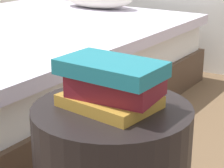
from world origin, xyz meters
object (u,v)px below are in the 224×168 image
at_px(book_ochre, 109,101).
at_px(bed, 20,63).
at_px(book_maroon, 116,85).
at_px(book_teal, 110,68).

bearing_deg(book_ochre, bed, 152.22).
xyz_separation_m(bed, book_ochre, (1.11, -0.85, 0.26)).
distance_m(book_ochre, book_maroon, 0.05).
xyz_separation_m(bed, book_maroon, (1.12, -0.84, 0.31)).
bearing_deg(book_ochre, book_teal, -36.68).
relative_size(book_maroon, book_teal, 0.85).
distance_m(bed, book_teal, 1.45).
height_order(book_ochre, book_maroon, book_maroon).
bearing_deg(book_maroon, book_ochre, -152.53).
bearing_deg(bed, book_maroon, -32.84).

